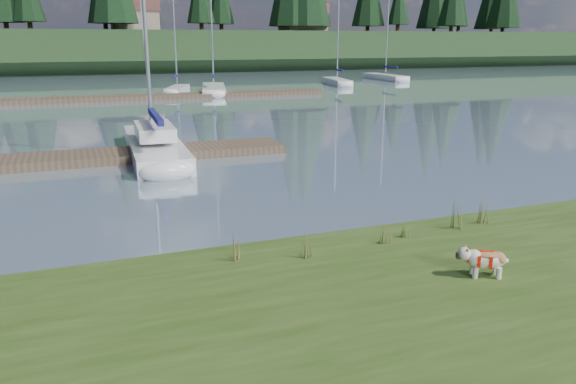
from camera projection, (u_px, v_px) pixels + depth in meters
name	position (u px, v px, depth m)	size (l,w,h in m)	color
ground	(120.00, 100.00, 39.20)	(200.00, 200.00, 0.00)	gray
bank	(390.00, 374.00, 6.74)	(60.00, 9.00, 0.35)	#364F1B
ridge	(90.00, 52.00, 77.25)	(200.00, 20.00, 5.00)	#1B3017
bulldog	(485.00, 259.00, 9.03)	(0.82, 0.56, 0.49)	silver
sailboat_main	(153.00, 141.00, 20.98)	(2.13, 8.88, 12.67)	silver
dock_near	(53.00, 160.00, 18.86)	(16.00, 2.00, 0.30)	#4C3D2C
dock_far	(149.00, 97.00, 39.85)	(26.00, 2.20, 0.30)	#4C3D2C
sailboat_bg_2	(179.00, 89.00, 44.11)	(3.02, 5.65, 8.72)	silver
sailboat_bg_3	(214.00, 88.00, 44.98)	(3.60, 8.73, 12.53)	silver
sailboat_bg_4	(335.00, 81.00, 52.97)	(2.71, 7.11, 10.39)	silver
sailboat_bg_5	(382.00, 76.00, 59.45)	(1.80, 8.03, 11.41)	silver
weed_0	(308.00, 247.00, 9.81)	(0.17, 0.14, 0.50)	#475B23
weed_1	(386.00, 234.00, 10.50)	(0.17, 0.14, 0.47)	#475B23
weed_2	(456.00, 216.00, 11.32)	(0.17, 0.14, 0.67)	#475B23
weed_3	(235.00, 246.00, 9.73)	(0.17, 0.14, 0.62)	#475B23
weed_4	(404.00, 230.00, 10.86)	(0.17, 0.14, 0.36)	#475B23
weed_5	(484.00, 211.00, 11.63)	(0.17, 0.14, 0.65)	#475B23
mud_lip	(270.00, 255.00, 10.73)	(60.00, 0.50, 0.14)	#33281C
house_1	(134.00, 15.00, 76.28)	(6.30, 5.30, 4.65)	gray
house_2	(303.00, 17.00, 82.83)	(6.30, 5.30, 4.65)	gray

